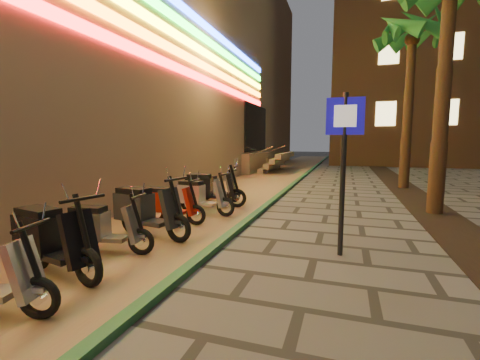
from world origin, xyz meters
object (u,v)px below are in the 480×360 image
(scooter_5, at_px, (101,227))
(scooter_9, at_px, (208,188))
(scooter_8, at_px, (199,196))
(pedestrian_sign, at_px, (344,152))
(scooter_7, at_px, (167,203))
(scooter_10, at_px, (214,187))
(scooter_4, at_px, (50,238))
(scooter_6, at_px, (144,210))

(scooter_5, relative_size, scooter_9, 0.84)
(scooter_8, height_order, scooter_9, scooter_9)
(pedestrian_sign, xyz_separation_m, scooter_7, (-3.95, 0.99, -1.29))
(scooter_5, bearing_deg, scooter_10, 81.09)
(scooter_7, height_order, scooter_10, scooter_7)
(scooter_4, distance_m, scooter_10, 6.19)
(pedestrian_sign, distance_m, scooter_8, 4.38)
(scooter_8, bearing_deg, scooter_7, -101.45)
(pedestrian_sign, distance_m, scooter_6, 3.99)
(pedestrian_sign, height_order, scooter_5, pedestrian_sign)
(scooter_4, height_order, scooter_10, scooter_4)
(scooter_4, distance_m, scooter_6, 2.04)
(scooter_4, bearing_deg, scooter_8, 96.96)
(scooter_4, relative_size, scooter_6, 0.97)
(scooter_5, height_order, scooter_7, scooter_7)
(scooter_6, xyz_separation_m, scooter_8, (0.17, 2.21, -0.06))
(scooter_6, distance_m, scooter_8, 2.22)
(pedestrian_sign, distance_m, scooter_7, 4.27)
(scooter_8, bearing_deg, scooter_6, -90.03)
(pedestrian_sign, relative_size, scooter_5, 1.79)
(scooter_4, xyz_separation_m, scooter_6, (0.17, 2.04, 0.01))
(scooter_7, distance_m, scooter_8, 1.15)
(pedestrian_sign, distance_m, scooter_9, 5.02)
(scooter_5, xyz_separation_m, scooter_7, (-0.02, 2.18, 0.01))
(scooter_9, xyz_separation_m, scooter_10, (-0.24, 0.98, -0.09))
(scooter_8, distance_m, scooter_9, 0.97)
(pedestrian_sign, height_order, scooter_4, pedestrian_sign)
(scooter_10, bearing_deg, scooter_7, -84.03)
(scooter_6, distance_m, scooter_9, 3.17)
(scooter_4, bearing_deg, scooter_7, 101.01)
(scooter_5, distance_m, scooter_7, 2.18)
(scooter_5, height_order, scooter_10, scooter_5)
(scooter_4, xyz_separation_m, scooter_7, (0.03, 3.14, -0.07))
(scooter_10, bearing_deg, scooter_6, -82.50)
(scooter_5, height_order, scooter_9, scooter_9)
(scooter_9, bearing_deg, pedestrian_sign, -49.79)
(scooter_5, bearing_deg, pedestrian_sign, 6.82)
(scooter_4, xyz_separation_m, scooter_10, (-0.06, 6.18, -0.09))
(scooter_6, distance_m, scooter_10, 4.16)
(pedestrian_sign, bearing_deg, scooter_6, 179.72)
(pedestrian_sign, relative_size, scooter_7, 1.76)
(pedestrian_sign, xyz_separation_m, scooter_6, (-3.80, -0.12, -1.20))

